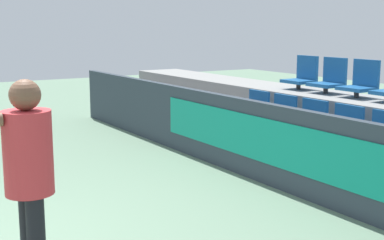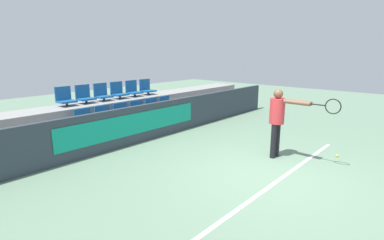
{
  "view_description": "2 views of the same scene",
  "coord_description": "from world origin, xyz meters",
  "px_view_note": "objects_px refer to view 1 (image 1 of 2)",
  "views": [
    {
      "loc": [
        4.8,
        -0.52,
        1.99
      ],
      "look_at": [
        0.53,
        2.15,
        1.1
      ],
      "focal_mm": 50.0,
      "sensor_mm": 36.0,
      "label": 1
    },
    {
      "loc": [
        -5.31,
        -2.57,
        2.49
      ],
      "look_at": [
        0.13,
        2.19,
        0.81
      ],
      "focal_mm": 28.0,
      "sensor_mm": 36.0,
      "label": 2
    }
  ],
  "objects_px": {
    "stadium_chair_6": "(302,76)",
    "tennis_player": "(20,168)",
    "stadium_chair_2": "(309,124)",
    "stadium_chair_7": "(330,79)",
    "stadium_chair_0": "(254,112)",
    "stadium_chair_4": "(382,139)",
    "stadium_chair_8": "(361,82)",
    "stadium_chair_3": "(343,131)",
    "stadium_chair_1": "(279,117)"
  },
  "relations": [
    {
      "from": "stadium_chair_6",
      "to": "stadium_chair_8",
      "type": "distance_m",
      "value": 1.17
    },
    {
      "from": "stadium_chair_1",
      "to": "stadium_chair_2",
      "type": "distance_m",
      "value": 0.59
    },
    {
      "from": "stadium_chair_0",
      "to": "stadium_chair_6",
      "type": "xyz_separation_m",
      "value": [
        0.0,
        0.97,
        0.5
      ]
    },
    {
      "from": "tennis_player",
      "to": "stadium_chair_2",
      "type": "bearing_deg",
      "value": 109.52
    },
    {
      "from": "stadium_chair_2",
      "to": "tennis_player",
      "type": "bearing_deg",
      "value": -71.01
    },
    {
      "from": "stadium_chair_1",
      "to": "stadium_chair_6",
      "type": "bearing_deg",
      "value": 121.18
    },
    {
      "from": "stadium_chair_3",
      "to": "stadium_chair_8",
      "type": "bearing_deg",
      "value": 121.18
    },
    {
      "from": "stadium_chair_1",
      "to": "stadium_chair_3",
      "type": "distance_m",
      "value": 1.17
    },
    {
      "from": "stadium_chair_7",
      "to": "tennis_player",
      "type": "xyz_separation_m",
      "value": [
        2.01,
        -5.09,
        -0.19
      ]
    },
    {
      "from": "stadium_chair_0",
      "to": "stadium_chair_3",
      "type": "height_order",
      "value": "same"
    },
    {
      "from": "stadium_chair_0",
      "to": "tennis_player",
      "type": "relative_size",
      "value": 0.32
    },
    {
      "from": "stadium_chair_7",
      "to": "stadium_chair_8",
      "type": "xyz_separation_m",
      "value": [
        0.59,
        0.0,
        0.0
      ]
    },
    {
      "from": "stadium_chair_3",
      "to": "stadium_chair_4",
      "type": "distance_m",
      "value": 0.59
    },
    {
      "from": "stadium_chair_3",
      "to": "stadium_chair_7",
      "type": "bearing_deg",
      "value": 140.43
    },
    {
      "from": "stadium_chair_4",
      "to": "stadium_chair_7",
      "type": "xyz_separation_m",
      "value": [
        -1.76,
        0.97,
        0.5
      ]
    },
    {
      "from": "stadium_chair_3",
      "to": "stadium_chair_7",
      "type": "distance_m",
      "value": 1.6
    },
    {
      "from": "stadium_chair_1",
      "to": "stadium_chair_6",
      "type": "height_order",
      "value": "stadium_chair_6"
    },
    {
      "from": "stadium_chair_0",
      "to": "stadium_chair_2",
      "type": "distance_m",
      "value": 1.17
    },
    {
      "from": "stadium_chair_0",
      "to": "stadium_chair_8",
      "type": "xyz_separation_m",
      "value": [
        1.17,
        0.97,
        0.5
      ]
    },
    {
      "from": "stadium_chair_0",
      "to": "stadium_chair_4",
      "type": "bearing_deg",
      "value": 0.0
    },
    {
      "from": "stadium_chair_6",
      "to": "tennis_player",
      "type": "distance_m",
      "value": 5.72
    },
    {
      "from": "stadium_chair_4",
      "to": "stadium_chair_7",
      "type": "height_order",
      "value": "stadium_chair_7"
    },
    {
      "from": "stadium_chair_0",
      "to": "stadium_chair_4",
      "type": "distance_m",
      "value": 2.34
    },
    {
      "from": "stadium_chair_8",
      "to": "stadium_chair_1",
      "type": "bearing_deg",
      "value": -121.18
    },
    {
      "from": "stadium_chair_0",
      "to": "stadium_chair_7",
      "type": "distance_m",
      "value": 1.24
    },
    {
      "from": "stadium_chair_7",
      "to": "stadium_chair_6",
      "type": "bearing_deg",
      "value": 180.0
    },
    {
      "from": "stadium_chair_1",
      "to": "stadium_chair_6",
      "type": "xyz_separation_m",
      "value": [
        -0.59,
        0.97,
        0.5
      ]
    },
    {
      "from": "stadium_chair_4",
      "to": "tennis_player",
      "type": "bearing_deg",
      "value": -86.57
    },
    {
      "from": "stadium_chair_1",
      "to": "stadium_chair_4",
      "type": "relative_size",
      "value": 1.0
    },
    {
      "from": "stadium_chair_7",
      "to": "stadium_chair_8",
      "type": "height_order",
      "value": "same"
    },
    {
      "from": "stadium_chair_6",
      "to": "stadium_chair_4",
      "type": "bearing_deg",
      "value": -22.45
    },
    {
      "from": "stadium_chair_3",
      "to": "stadium_chair_6",
      "type": "distance_m",
      "value": 2.07
    },
    {
      "from": "stadium_chair_0",
      "to": "stadium_chair_2",
      "type": "xyz_separation_m",
      "value": [
        1.17,
        0.0,
        0.0
      ]
    },
    {
      "from": "stadium_chair_2",
      "to": "stadium_chair_7",
      "type": "height_order",
      "value": "stadium_chair_7"
    },
    {
      "from": "stadium_chair_2",
      "to": "stadium_chair_6",
      "type": "height_order",
      "value": "stadium_chair_6"
    },
    {
      "from": "stadium_chair_3",
      "to": "stadium_chair_6",
      "type": "xyz_separation_m",
      "value": [
        -1.76,
        0.97,
        0.5
      ]
    },
    {
      "from": "stadium_chair_2",
      "to": "stadium_chair_6",
      "type": "relative_size",
      "value": 1.0
    },
    {
      "from": "stadium_chair_8",
      "to": "tennis_player",
      "type": "bearing_deg",
      "value": -74.43
    },
    {
      "from": "stadium_chair_2",
      "to": "stadium_chair_7",
      "type": "relative_size",
      "value": 1.0
    },
    {
      "from": "stadium_chair_8",
      "to": "stadium_chair_3",
      "type": "bearing_deg",
      "value": -58.82
    },
    {
      "from": "stadium_chair_0",
      "to": "stadium_chair_4",
      "type": "relative_size",
      "value": 1.0
    },
    {
      "from": "stadium_chair_4",
      "to": "stadium_chair_6",
      "type": "relative_size",
      "value": 1.0
    },
    {
      "from": "stadium_chair_2",
      "to": "stadium_chair_3",
      "type": "bearing_deg",
      "value": 0.0
    },
    {
      "from": "stadium_chair_3",
      "to": "stadium_chair_7",
      "type": "height_order",
      "value": "stadium_chair_7"
    },
    {
      "from": "stadium_chair_6",
      "to": "tennis_player",
      "type": "relative_size",
      "value": 0.32
    },
    {
      "from": "stadium_chair_6",
      "to": "tennis_player",
      "type": "xyz_separation_m",
      "value": [
        2.59,
        -5.09,
        -0.19
      ]
    },
    {
      "from": "stadium_chair_2",
      "to": "stadium_chair_8",
      "type": "distance_m",
      "value": 1.09
    },
    {
      "from": "stadium_chair_2",
      "to": "stadium_chair_4",
      "type": "bearing_deg",
      "value": 0.0
    },
    {
      "from": "stadium_chair_7",
      "to": "stadium_chair_8",
      "type": "bearing_deg",
      "value": 0.0
    },
    {
      "from": "stadium_chair_6",
      "to": "tennis_player",
      "type": "height_order",
      "value": "tennis_player"
    }
  ]
}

